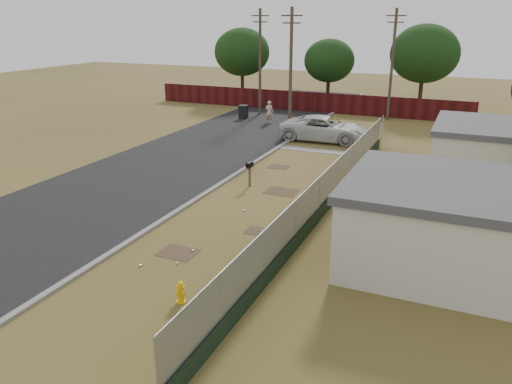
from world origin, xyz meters
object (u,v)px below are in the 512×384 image
at_px(pedestrian, 269,112).
at_px(trash_bin, 243,112).
at_px(mailbox, 250,167).
at_px(pickup_truck, 325,129).
at_px(fire_hydrant, 181,292).

relative_size(pedestrian, trash_bin, 1.59).
bearing_deg(mailbox, pedestrian, 108.56).
distance_m(pickup_truck, trash_bin, 10.08).
distance_m(pedestrian, trash_bin, 2.89).
height_order(pickup_truck, trash_bin, pickup_truck).
xyz_separation_m(fire_hydrant, pedestrian, (-7.88, 26.62, 0.55)).
height_order(pedestrian, trash_bin, pedestrian).
distance_m(mailbox, trash_bin, 18.25).
bearing_deg(fire_hydrant, mailbox, 103.48).
distance_m(mailbox, pedestrian, 16.42).
height_order(fire_hydrant, pickup_truck, pickup_truck).
bearing_deg(trash_bin, fire_hydrant, -68.86).
distance_m(fire_hydrant, pickup_truck, 22.47).
bearing_deg(mailbox, fire_hydrant, -76.52).
distance_m(fire_hydrant, mailbox, 11.39).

